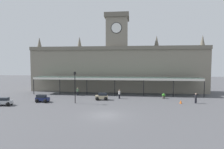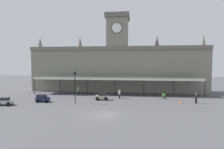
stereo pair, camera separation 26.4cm
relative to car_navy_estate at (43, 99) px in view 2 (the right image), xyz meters
name	(u,v)px [view 2 (the right image)]	position (x,y,z in m)	size (l,w,h in m)	color
ground_plane	(105,115)	(11.82, -6.63, -0.56)	(140.00, 140.00, 0.00)	#4C4C50
station_building	(118,66)	(11.82, 13.72, 5.41)	(40.58, 5.62, 17.95)	gray
entrance_canopy	(116,78)	(11.82, 8.78, 3.00)	(35.27, 3.26, 3.71)	#38564C
car_navy_estate	(43,99)	(0.00, 0.00, 0.00)	(2.29, 1.60, 1.27)	#19214C
car_beige_estate	(102,97)	(9.85, 2.91, 0.00)	(2.34, 1.72, 1.27)	tan
car_silver_estate	(5,102)	(-4.74, -2.99, 0.00)	(2.32, 1.67, 1.27)	#B2B5BA
pedestrian_crossing_forecourt	(78,91)	(4.18, 6.79, 0.34)	(0.34, 0.38, 1.67)	black
pedestrian_near_entrance	(196,98)	(25.88, 1.84, 0.34)	(0.36, 0.34, 1.67)	black
pedestrian_beside_cars	(119,94)	(12.95, 4.49, 0.34)	(0.34, 0.36, 1.67)	black
victorian_lamppost	(75,83)	(5.84, -0.18, 2.74)	(0.30, 0.30, 5.36)	black
traffic_cone	(181,102)	(23.35, 1.41, -0.29)	(0.40, 0.40, 0.56)	orange
planter_near_kerb	(164,96)	(21.26, 5.37, -0.07)	(0.60, 0.60, 0.96)	#47423D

